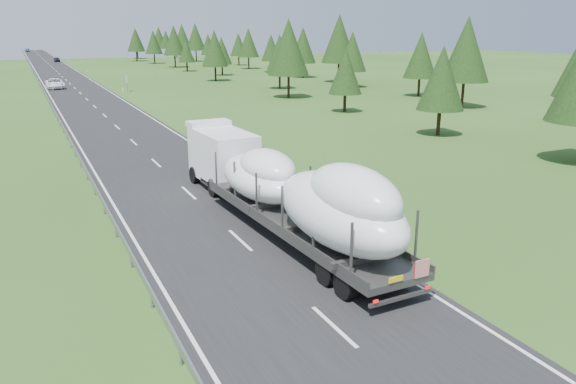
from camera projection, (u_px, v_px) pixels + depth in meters
name	position (u px, v px, depth m)	size (l,w,h in m)	color
ground	(334.00, 327.00, 19.12)	(400.00, 400.00, 0.00)	#2C4D19
road_surface	(69.00, 83.00, 105.88)	(10.00, 400.00, 0.02)	black
guardrail	(39.00, 81.00, 103.49)	(0.10, 400.00, 0.76)	slate
marker_posts	(76.00, 64.00, 156.14)	(0.13, 350.08, 1.00)	silver
highway_sign	(127.00, 81.00, 91.00)	(0.08, 0.90, 2.60)	slate
tree_line_right	(271.00, 46.00, 112.96)	(27.41, 251.75, 12.61)	black
boat_truck	(284.00, 185.00, 27.31)	(3.90, 21.59, 4.71)	white
distant_van	(55.00, 84.00, 96.12)	(2.84, 6.16, 1.71)	white
distant_car_dark	(57.00, 59.00, 176.36)	(1.74, 4.32, 1.47)	black
distant_car_blue	(28.00, 50.00, 256.93)	(1.52, 4.36, 1.44)	#161E3F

